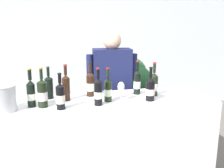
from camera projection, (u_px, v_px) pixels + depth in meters
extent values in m
cube|color=silver|center=(78.00, 39.00, 4.84)|extent=(8.00, 0.10, 2.80)
cube|color=white|center=(105.00, 148.00, 2.59)|extent=(2.09, 0.63, 1.00)
cylinder|color=black|center=(66.00, 89.00, 2.43)|extent=(0.07, 0.07, 0.21)
cone|color=black|center=(66.00, 77.00, 2.40)|extent=(0.07, 0.07, 0.03)
cylinder|color=black|center=(65.00, 70.00, 2.39)|extent=(0.03, 0.03, 0.09)
cylinder|color=maroon|center=(65.00, 65.00, 2.38)|extent=(0.03, 0.03, 0.01)
cylinder|color=black|center=(154.00, 86.00, 2.59)|extent=(0.08, 0.08, 0.20)
cone|color=black|center=(154.00, 75.00, 2.56)|extent=(0.08, 0.08, 0.04)
cylinder|color=black|center=(154.00, 68.00, 2.55)|extent=(0.03, 0.03, 0.09)
cylinder|color=maroon|center=(155.00, 63.00, 2.54)|extent=(0.03, 0.03, 0.01)
cylinder|color=silver|center=(154.00, 87.00, 2.59)|extent=(0.08, 0.08, 0.07)
cylinder|color=black|center=(31.00, 96.00, 2.25)|extent=(0.07, 0.07, 0.20)
cone|color=black|center=(30.00, 82.00, 2.22)|extent=(0.07, 0.07, 0.04)
cylinder|color=black|center=(30.00, 75.00, 2.20)|extent=(0.03, 0.03, 0.09)
cylinder|color=#B79333|center=(29.00, 69.00, 2.19)|extent=(0.04, 0.04, 0.01)
cylinder|color=silver|center=(31.00, 97.00, 2.25)|extent=(0.07, 0.07, 0.06)
cylinder|color=black|center=(150.00, 91.00, 2.43)|extent=(0.08, 0.08, 0.19)
cone|color=black|center=(151.00, 79.00, 2.40)|extent=(0.08, 0.08, 0.04)
cylinder|color=black|center=(151.00, 73.00, 2.38)|extent=(0.03, 0.03, 0.08)
cylinder|color=black|center=(151.00, 68.00, 2.37)|extent=(0.03, 0.03, 0.01)
cylinder|color=silver|center=(150.00, 92.00, 2.43)|extent=(0.08, 0.08, 0.06)
cylinder|color=black|center=(49.00, 89.00, 2.49)|extent=(0.08, 0.08, 0.19)
cone|color=black|center=(48.00, 77.00, 2.46)|extent=(0.08, 0.08, 0.03)
cylinder|color=black|center=(48.00, 72.00, 2.45)|extent=(0.03, 0.03, 0.08)
cylinder|color=#333338|center=(48.00, 67.00, 2.44)|extent=(0.03, 0.03, 0.01)
cylinder|color=black|center=(137.00, 84.00, 2.64)|extent=(0.07, 0.07, 0.21)
cone|color=black|center=(137.00, 72.00, 2.61)|extent=(0.07, 0.07, 0.04)
cylinder|color=black|center=(137.00, 66.00, 2.60)|extent=(0.03, 0.03, 0.08)
cylinder|color=maroon|center=(138.00, 61.00, 2.59)|extent=(0.03, 0.03, 0.01)
cylinder|color=silver|center=(137.00, 85.00, 2.64)|extent=(0.07, 0.07, 0.07)
cylinder|color=black|center=(98.00, 94.00, 2.29)|extent=(0.07, 0.07, 0.21)
cone|color=black|center=(98.00, 80.00, 2.26)|extent=(0.07, 0.07, 0.03)
cylinder|color=black|center=(98.00, 74.00, 2.25)|extent=(0.03, 0.03, 0.08)
cylinder|color=maroon|center=(98.00, 69.00, 2.23)|extent=(0.03, 0.03, 0.01)
cylinder|color=white|center=(98.00, 95.00, 2.29)|extent=(0.07, 0.07, 0.06)
cylinder|color=black|center=(42.00, 95.00, 2.24)|extent=(0.08, 0.08, 0.22)
cone|color=black|center=(42.00, 81.00, 2.21)|extent=(0.08, 0.08, 0.03)
cylinder|color=black|center=(41.00, 74.00, 2.19)|extent=(0.03, 0.03, 0.09)
cylinder|color=#B79333|center=(41.00, 68.00, 2.18)|extent=(0.03, 0.03, 0.01)
cylinder|color=silver|center=(43.00, 96.00, 2.24)|extent=(0.08, 0.08, 0.08)
cylinder|color=black|center=(108.00, 92.00, 2.40)|extent=(0.07, 0.07, 0.19)
cone|color=black|center=(108.00, 80.00, 2.37)|extent=(0.07, 0.07, 0.03)
cylinder|color=black|center=(108.00, 74.00, 2.36)|extent=(0.03, 0.03, 0.08)
cylinder|color=maroon|center=(108.00, 68.00, 2.35)|extent=(0.03, 0.03, 0.01)
cylinder|color=silver|center=(108.00, 93.00, 2.40)|extent=(0.07, 0.07, 0.06)
cylinder|color=black|center=(91.00, 86.00, 2.57)|extent=(0.08, 0.08, 0.21)
cone|color=black|center=(90.00, 74.00, 2.54)|extent=(0.08, 0.08, 0.04)
cylinder|color=black|center=(90.00, 68.00, 2.53)|extent=(0.03, 0.03, 0.09)
cylinder|color=black|center=(90.00, 63.00, 2.52)|extent=(0.04, 0.04, 0.01)
cylinder|color=silver|center=(91.00, 87.00, 2.58)|extent=(0.08, 0.08, 0.08)
cylinder|color=black|center=(61.00, 98.00, 2.19)|extent=(0.07, 0.07, 0.20)
cone|color=black|center=(60.00, 85.00, 2.16)|extent=(0.07, 0.07, 0.03)
cylinder|color=black|center=(60.00, 79.00, 2.15)|extent=(0.03, 0.03, 0.08)
cylinder|color=black|center=(59.00, 74.00, 2.14)|extent=(0.03, 0.03, 0.01)
cylinder|color=silver|center=(61.00, 99.00, 2.19)|extent=(0.08, 0.08, 0.07)
cylinder|color=silver|center=(121.00, 101.00, 2.43)|extent=(0.07, 0.07, 0.00)
cylinder|color=silver|center=(121.00, 96.00, 2.42)|extent=(0.01, 0.01, 0.09)
ellipsoid|color=silver|center=(121.00, 87.00, 2.40)|extent=(0.07, 0.07, 0.09)
ellipsoid|color=maroon|center=(121.00, 88.00, 2.40)|extent=(0.05, 0.05, 0.03)
cylinder|color=silver|center=(3.00, 99.00, 2.13)|extent=(0.20, 0.20, 0.21)
torus|color=silver|center=(2.00, 86.00, 2.11)|extent=(0.21, 0.21, 0.01)
cube|color=black|center=(112.00, 128.00, 3.22)|extent=(0.41, 0.27, 0.86)
cube|color=#191E47|center=(112.00, 72.00, 3.06)|extent=(0.46, 0.27, 0.56)
sphere|color=#D8AD8C|center=(112.00, 41.00, 2.97)|extent=(0.21, 0.21, 0.21)
cylinder|color=#191E47|center=(134.00, 66.00, 3.08)|extent=(0.08, 0.08, 0.30)
cylinder|color=#191E47|center=(90.00, 67.00, 3.00)|extent=(0.08, 0.08, 0.30)
cylinder|color=brown|center=(128.00, 135.00, 3.74)|extent=(0.34, 0.34, 0.26)
sphere|color=#23562D|center=(127.00, 78.00, 3.48)|extent=(0.41, 0.41, 0.41)
sphere|color=#23562D|center=(138.00, 79.00, 3.49)|extent=(0.36, 0.36, 0.36)
sphere|color=#23562D|center=(121.00, 94.00, 3.63)|extent=(0.34, 0.34, 0.34)
sphere|color=#23562D|center=(131.00, 100.00, 3.72)|extent=(0.43, 0.43, 0.43)
sphere|color=#23562D|center=(137.00, 81.00, 3.59)|extent=(0.34, 0.34, 0.34)
sphere|color=#23562D|center=(132.00, 82.00, 3.56)|extent=(0.32, 0.32, 0.32)
sphere|color=#23562D|center=(131.00, 73.00, 3.58)|extent=(0.42, 0.42, 0.42)
cylinder|color=#4C3823|center=(129.00, 107.00, 3.64)|extent=(0.05, 0.05, 0.60)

